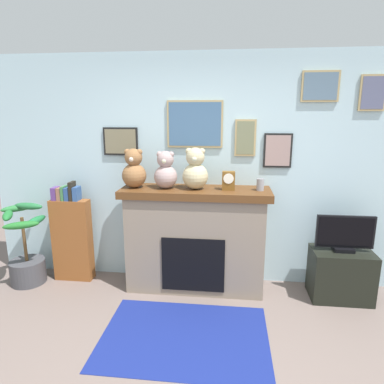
% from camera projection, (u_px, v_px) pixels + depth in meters
% --- Properties ---
extents(back_wall, '(5.20, 0.15, 2.60)m').
position_uv_depth(back_wall, '(210.00, 171.00, 3.87)').
color(back_wall, silver).
rests_on(back_wall, ground_plane).
extents(fireplace, '(1.61, 0.53, 1.16)m').
position_uv_depth(fireplace, '(195.00, 239.00, 3.76)').
color(fireplace, gray).
rests_on(fireplace, ground_plane).
extents(bookshelf, '(0.45, 0.16, 1.19)m').
position_uv_depth(bookshelf, '(72.00, 236.00, 3.97)').
color(bookshelf, brown).
rests_on(bookshelf, ground_plane).
extents(potted_plant, '(0.59, 0.62, 0.94)m').
position_uv_depth(potted_plant, '(27.00, 257.00, 3.92)').
color(potted_plant, '#3F3F44').
rests_on(potted_plant, ground_plane).
extents(tv_stand, '(0.62, 0.40, 0.54)m').
position_uv_depth(tv_stand, '(340.00, 274.00, 3.60)').
color(tv_stand, black).
rests_on(tv_stand, ground_plane).
extents(television, '(0.59, 0.14, 0.39)m').
position_uv_depth(television, '(345.00, 234.00, 3.50)').
color(television, black).
rests_on(television, tv_stand).
extents(area_rug, '(1.49, 1.07, 0.01)m').
position_uv_depth(area_rug, '(185.00, 336.00, 3.01)').
color(area_rug, navy).
rests_on(area_rug, ground_plane).
extents(candle_jar, '(0.08, 0.08, 0.13)m').
position_uv_depth(candle_jar, '(260.00, 185.00, 3.53)').
color(candle_jar, gray).
rests_on(candle_jar, fireplace).
extents(mantel_clock, '(0.13, 0.10, 0.20)m').
position_uv_depth(mantel_clock, '(228.00, 181.00, 3.55)').
color(mantel_clock, brown).
rests_on(mantel_clock, fireplace).
extents(teddy_bear_brown, '(0.26, 0.26, 0.43)m').
position_uv_depth(teddy_bear_brown, '(134.00, 170.00, 3.65)').
color(teddy_bear_brown, '#8C5F39').
rests_on(teddy_bear_brown, fireplace).
extents(teddy_bear_grey, '(0.25, 0.25, 0.40)m').
position_uv_depth(teddy_bear_grey, '(166.00, 172.00, 3.61)').
color(teddy_bear_grey, '#A58C8A').
rests_on(teddy_bear_grey, fireplace).
extents(teddy_bear_cream, '(0.28, 0.28, 0.44)m').
position_uv_depth(teddy_bear_cream, '(195.00, 171.00, 3.57)').
color(teddy_bear_cream, '#BFB389').
rests_on(teddy_bear_cream, fireplace).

